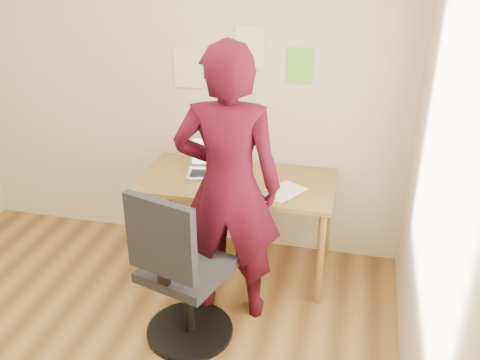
% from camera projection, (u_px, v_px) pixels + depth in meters
% --- Properties ---
extents(room, '(3.58, 3.58, 2.78)m').
position_uv_depth(room, '(51.00, 174.00, 2.47)').
color(room, brown).
rests_on(room, ground).
extents(desk, '(1.40, 0.70, 0.74)m').
position_uv_depth(desk, '(237.00, 190.00, 3.87)').
color(desk, olive).
rests_on(desk, ground).
extents(laptop, '(0.37, 0.34, 0.24)m').
position_uv_depth(laptop, '(210.00, 166.00, 3.92)').
color(laptop, silver).
rests_on(laptop, desk).
extents(paper_sheet, '(0.33, 0.36, 0.00)m').
position_uv_depth(paper_sheet, '(284.00, 191.00, 3.66)').
color(paper_sheet, white).
rests_on(paper_sheet, desk).
extents(phone, '(0.12, 0.13, 0.01)m').
position_uv_depth(phone, '(268.00, 196.00, 3.59)').
color(phone, black).
rests_on(phone, desk).
extents(wall_note_left, '(0.21, 0.00, 0.30)m').
position_uv_depth(wall_note_left, '(188.00, 68.00, 3.94)').
color(wall_note_left, '#E6DC89').
rests_on(wall_note_left, room).
extents(wall_note_mid, '(0.21, 0.00, 0.30)m').
position_uv_depth(wall_note_mid, '(250.00, 47.00, 3.77)').
color(wall_note_mid, '#E6DC89').
rests_on(wall_note_mid, room).
extents(wall_note_right, '(0.18, 0.00, 0.24)m').
position_uv_depth(wall_note_right, '(300.00, 66.00, 3.74)').
color(wall_note_right, '#6DD830').
rests_on(wall_note_right, room).
extents(office_chair, '(0.59, 0.60, 1.07)m').
position_uv_depth(office_chair, '(180.00, 280.00, 3.22)').
color(office_chair, black).
rests_on(office_chair, ground).
extents(person, '(0.71, 0.51, 1.84)m').
position_uv_depth(person, '(228.00, 187.00, 3.31)').
color(person, '#3A0814').
rests_on(person, ground).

